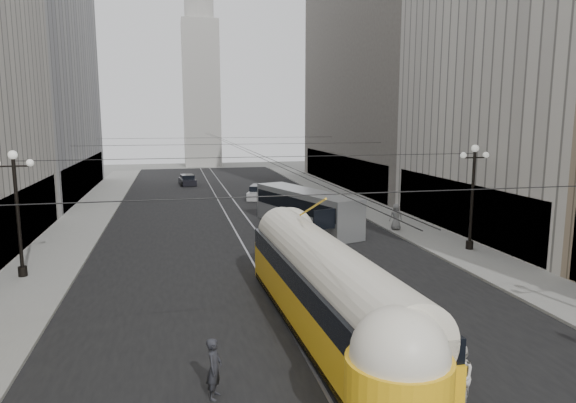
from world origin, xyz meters
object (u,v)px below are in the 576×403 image
streetcar (325,287)px  pedestrian_sidewalk_right (396,217)px  city_bus (306,208)px  pedestrian_crossing_b (459,376)px  pedestrian_crossing_a (214,368)px

streetcar → pedestrian_sidewalk_right: size_ratio=8.87×
city_bus → pedestrian_crossing_b: (-1.77, -24.00, -0.63)m
streetcar → pedestrian_crossing_b: (2.20, -5.78, -0.88)m
pedestrian_crossing_a → pedestrian_sidewalk_right: size_ratio=0.97×
city_bus → pedestrian_crossing_a: size_ratio=6.30×
city_bus → pedestrian_sidewalk_right: city_bus is taller
pedestrian_crossing_a → pedestrian_sidewalk_right: bearing=-16.2°
streetcar → city_bus: streetcar is taller
pedestrian_sidewalk_right → streetcar: bearing=67.4°
city_bus → pedestrian_crossing_a: (-8.45, -22.02, -0.63)m
pedestrian_crossing_a → pedestrian_crossing_b: (6.68, -1.98, 0.00)m
pedestrian_crossing_a → pedestrian_crossing_b: same height
city_bus → pedestrian_sidewalk_right: bearing=-22.6°
pedestrian_crossing_a → streetcar: bearing=-29.3°
city_bus → pedestrian_crossing_a: bearing=-111.0°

